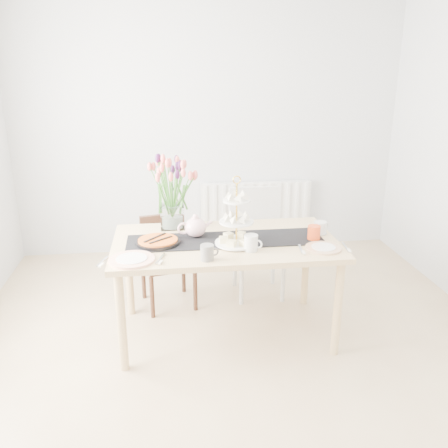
{
  "coord_description": "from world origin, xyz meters",
  "views": [
    {
      "loc": [
        -0.46,
        -2.69,
        1.95
      ],
      "look_at": [
        -0.07,
        0.42,
        0.89
      ],
      "focal_mm": 38.0,
      "sensor_mm": 36.0,
      "label": 1
    }
  ],
  "objects": [
    {
      "name": "dining_table",
      "position": [
        -0.06,
        0.47,
        0.67
      ],
      "size": [
        1.6,
        0.9,
        0.75
      ],
      "color": "#D9B875",
      "rests_on": "ground"
    },
    {
      "name": "radiator",
      "position": [
        0.5,
        2.19,
        0.45
      ],
      "size": [
        1.2,
        0.08,
        0.6
      ],
      "primitive_type": "cube",
      "color": "white",
      "rests_on": "room_shell"
    },
    {
      "name": "chair_white",
      "position": [
        0.31,
        1.17,
        0.54
      ],
      "size": [
        0.46,
        0.46,
        0.93
      ],
      "rotation": [
        0.0,
        0.0,
        0.01
      ],
      "color": "silver",
      "rests_on": "ground"
    },
    {
      "name": "chair_brown",
      "position": [
        -0.49,
        1.05,
        0.43
      ],
      "size": [
        0.47,
        0.47,
        0.75
      ],
      "rotation": [
        0.0,
        0.0,
        0.23
      ],
      "color": "#321D12",
      "rests_on": "ground"
    },
    {
      "name": "cream_jug",
      "position": [
        0.66,
        0.52,
        0.8
      ],
      "size": [
        0.12,
        0.12,
        0.1
      ],
      "primitive_type": "cylinder",
      "rotation": [
        0.0,
        0.0,
        0.38
      ],
      "color": "silver",
      "rests_on": "dining_table"
    },
    {
      "name": "teapot",
      "position": [
        -0.26,
        0.56,
        0.83
      ],
      "size": [
        0.28,
        0.24,
        0.16
      ],
      "primitive_type": null,
      "rotation": [
        0.0,
        0.0,
        0.17
      ],
      "color": "white",
      "rests_on": "dining_table"
    },
    {
      "name": "mug_white",
      "position": [
        0.09,
        0.25,
        0.81
      ],
      "size": [
        0.13,
        0.13,
        0.11
      ],
      "primitive_type": "cylinder",
      "rotation": [
        0.0,
        0.0,
        -0.6
      ],
      "color": "silver",
      "rests_on": "dining_table"
    },
    {
      "name": "room_shell",
      "position": [
        0.0,
        0.0,
        1.3
      ],
      "size": [
        4.5,
        4.5,
        4.5
      ],
      "color": "tan",
      "rests_on": "ground"
    },
    {
      "name": "cake_stand",
      "position": [
        0.01,
        0.38,
        0.88
      ],
      "size": [
        0.3,
        0.3,
        0.44
      ],
      "rotation": [
        0.0,
        0.0,
        0.1
      ],
      "color": "gold",
      "rests_on": "dining_table"
    },
    {
      "name": "table_runner",
      "position": [
        -0.06,
        0.47,
        0.75
      ],
      "size": [
        1.4,
        0.35,
        0.01
      ],
      "primitive_type": "cube",
      "color": "black",
      "rests_on": "dining_table"
    },
    {
      "name": "plate_right",
      "position": [
        0.59,
        0.22,
        0.76
      ],
      "size": [
        0.28,
        0.28,
        0.01
      ],
      "primitive_type": "cylinder",
      "rotation": [
        0.0,
        0.0,
        -0.13
      ],
      "color": "silver",
      "rests_on": "dining_table"
    },
    {
      "name": "tart_tin",
      "position": [
        -0.53,
        0.45,
        0.77
      ],
      "size": [
        0.31,
        0.31,
        0.04
      ],
      "rotation": [
        0.0,
        0.0,
        0.42
      ],
      "color": "black",
      "rests_on": "dining_table"
    },
    {
      "name": "tulip_vase",
      "position": [
        -0.42,
        0.81,
        1.11
      ],
      "size": [
        0.65,
        0.65,
        0.56
      ],
      "rotation": [
        0.0,
        0.0,
        0.28
      ],
      "color": "silver",
      "rests_on": "dining_table"
    },
    {
      "name": "plate_left",
      "position": [
        -0.7,
        0.17,
        0.76
      ],
      "size": [
        0.37,
        0.37,
        0.02
      ],
      "primitive_type": "cylinder",
      "rotation": [
        0.0,
        0.0,
        -0.31
      ],
      "color": "white",
      "rests_on": "dining_table"
    },
    {
      "name": "mug_grey",
      "position": [
        -0.22,
        0.13,
        0.8
      ],
      "size": [
        0.1,
        0.1,
        0.1
      ],
      "primitive_type": "cylinder",
      "rotation": [
        0.0,
        0.0,
        0.17
      ],
      "color": "slate",
      "rests_on": "dining_table"
    },
    {
      "name": "mug_orange",
      "position": [
        0.57,
        0.4,
        0.8
      ],
      "size": [
        0.13,
        0.13,
        0.11
      ],
      "primitive_type": "cylinder",
      "rotation": [
        0.0,
        0.0,
        0.84
      ],
      "color": "#EA481A",
      "rests_on": "dining_table"
    }
  ]
}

